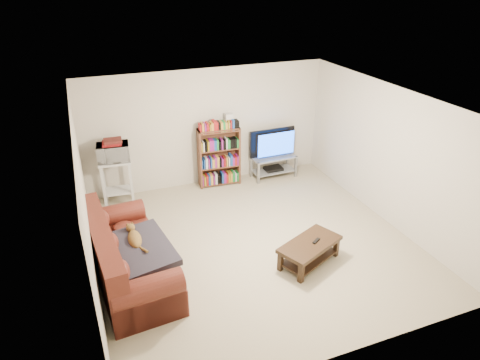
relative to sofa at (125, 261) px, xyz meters
name	(u,v)px	position (x,y,z in m)	size (l,w,h in m)	color
floor	(254,243)	(2.10, 0.18, -0.33)	(5.00, 5.00, 0.00)	#C0B38F
ceiling	(257,102)	(2.10, 0.18, 2.07)	(5.00, 5.00, 0.00)	white
wall_back	(207,128)	(2.10, 2.68, 0.87)	(5.00, 5.00, 0.00)	beige
wall_front	(348,275)	(2.10, -2.32, 0.87)	(5.00, 5.00, 0.00)	beige
wall_left	(86,207)	(-0.40, 0.18, 0.87)	(5.00, 5.00, 0.00)	beige
wall_right	(388,155)	(4.60, 0.18, 0.87)	(5.00, 5.00, 0.00)	beige
sofa	(125,261)	(0.00, 0.00, 0.00)	(1.14, 2.30, 0.95)	#5E2218
blanket	(139,250)	(0.20, -0.14, 0.22)	(0.86, 1.11, 0.10)	#2B2732
cat	(135,239)	(0.18, 0.07, 0.28)	(0.24, 0.61, 0.18)	brown
coffee_table	(309,249)	(2.68, -0.61, -0.07)	(1.14, 0.88, 0.37)	black
remote	(316,241)	(2.79, -0.62, 0.05)	(0.17, 0.05, 0.02)	black
tv_stand	(274,163)	(3.47, 2.37, -0.01)	(0.97, 0.45, 0.48)	#999EA3
television	(274,144)	(3.47, 2.37, 0.44)	(1.03, 0.14, 0.59)	black
dvd_player	(273,169)	(3.47, 2.37, -0.14)	(0.38, 0.27, 0.06)	black
bookshelf	(219,156)	(2.26, 2.45, 0.31)	(0.87, 0.32, 1.24)	#562F1D
shelf_clutter	(223,123)	(2.36, 2.46, 1.02)	(0.64, 0.21, 0.28)	silver
microwave_stand	(117,177)	(0.19, 2.32, 0.26)	(0.62, 0.47, 0.93)	silver
microwave	(113,152)	(0.19, 2.32, 0.76)	(0.57, 0.39, 0.32)	silver
game_boxes	(112,143)	(0.19, 2.32, 0.94)	(0.34, 0.30, 0.05)	maroon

